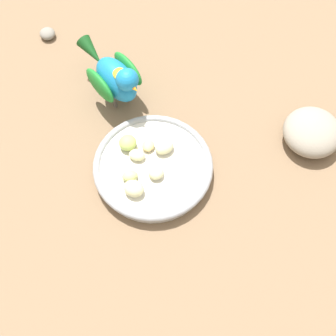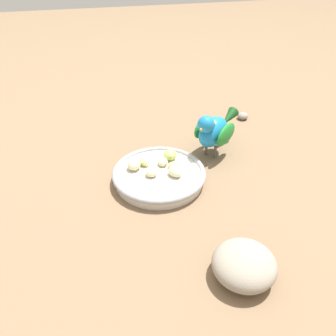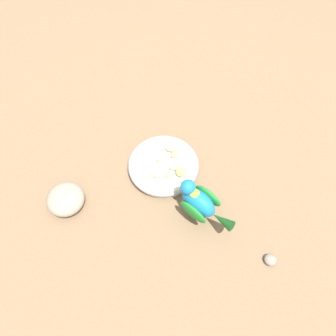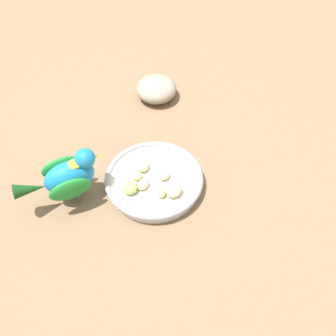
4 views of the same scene
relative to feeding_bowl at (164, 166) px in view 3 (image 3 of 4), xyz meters
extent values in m
plane|color=#7A6047|center=(-0.01, -0.03, -0.02)|extent=(4.00, 4.00, 0.00)
cylinder|color=beige|center=(0.00, 0.00, 0.00)|extent=(0.19, 0.19, 0.02)
torus|color=#93969B|center=(0.00, 0.00, 0.01)|extent=(0.21, 0.21, 0.01)
ellipsoid|color=beige|center=(-0.03, 0.02, 0.02)|extent=(0.04, 0.04, 0.02)
ellipsoid|color=#C6D17A|center=(0.03, -0.04, 0.02)|extent=(0.03, 0.03, 0.02)
ellipsoid|color=beige|center=(0.02, 0.01, 0.02)|extent=(0.03, 0.03, 0.02)
ellipsoid|color=beige|center=(-0.01, -0.03, 0.02)|extent=(0.03, 0.03, 0.02)
ellipsoid|color=beige|center=(0.05, -0.03, 0.02)|extent=(0.04, 0.04, 0.02)
ellipsoid|color=#E5C67F|center=(-0.04, -0.01, 0.01)|extent=(0.03, 0.02, 0.01)
ellipsoid|color=#B2CC66|center=(-0.04, -0.05, 0.02)|extent=(0.04, 0.04, 0.02)
cylinder|color=#59544C|center=(-0.15, -0.06, 0.00)|extent=(0.01, 0.01, 0.03)
cylinder|color=#59544C|center=(-0.14, -0.08, 0.00)|extent=(0.01, 0.01, 0.03)
ellipsoid|color=#197AB7|center=(-0.15, -0.07, 0.05)|extent=(0.11, 0.11, 0.07)
ellipsoid|color=#1E7F2D|center=(-0.17, -0.05, 0.05)|extent=(0.07, 0.07, 0.05)
ellipsoid|color=#1E7F2D|center=(-0.13, -0.10, 0.05)|extent=(0.07, 0.07, 0.05)
cone|color=#144719|center=(-0.21, -0.12, 0.05)|extent=(0.07, 0.06, 0.04)
sphere|color=#197AB7|center=(-0.12, -0.05, 0.09)|extent=(0.06, 0.06, 0.04)
cone|color=orange|center=(-0.11, -0.04, 0.08)|extent=(0.02, 0.02, 0.01)
ellipsoid|color=yellow|center=(-0.14, -0.06, 0.08)|extent=(0.04, 0.04, 0.01)
ellipsoid|color=gray|center=(-0.08, 0.28, 0.01)|extent=(0.11, 0.11, 0.05)
ellipsoid|color=gray|center=(-0.30, -0.24, -0.01)|extent=(0.04, 0.04, 0.02)
camera|label=1|loc=(0.40, 0.04, 0.74)|focal=52.10mm
camera|label=2|loc=(0.12, 0.59, 0.45)|focal=36.13mm
camera|label=3|loc=(-0.47, 0.05, 0.80)|focal=33.88mm
camera|label=4|loc=(0.16, -0.46, 0.62)|focal=39.77mm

